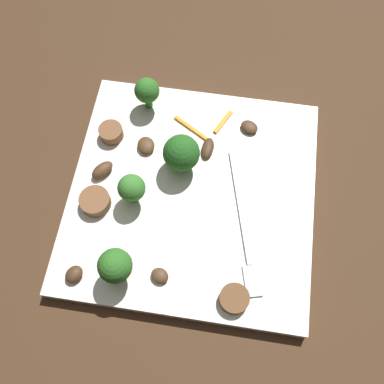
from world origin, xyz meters
name	(u,v)px	position (x,y,z in m)	size (l,w,h in m)	color
ground_plane	(192,198)	(0.00, 0.00, 0.00)	(1.40, 1.40, 0.00)	#422B19
plate	(192,195)	(0.00, 0.00, 0.01)	(0.29, 0.29, 0.02)	white
fork	(244,230)	(0.04, 0.07, 0.02)	(0.18, 0.06, 0.00)	silver
broccoli_floret_0	(181,153)	(-0.03, -0.02, 0.05)	(0.04, 0.04, 0.05)	#296420
broccoli_floret_1	(132,188)	(0.02, -0.07, 0.05)	(0.03, 0.03, 0.05)	#408630
broccoli_floret_2	(147,91)	(-0.11, -0.07, 0.05)	(0.03, 0.03, 0.05)	#347525
broccoli_floret_3	(115,266)	(0.11, -0.06, 0.05)	(0.04, 0.04, 0.05)	#347525
sausage_slice_0	(95,201)	(0.03, -0.11, 0.02)	(0.04, 0.04, 0.01)	brown
sausage_slice_1	(234,299)	(0.12, 0.06, 0.02)	(0.03, 0.03, 0.01)	brown
sausage_slice_2	(111,133)	(-0.06, -0.11, 0.03)	(0.03, 0.03, 0.02)	brown
mushroom_0	(249,127)	(-0.10, 0.06, 0.02)	(0.02, 0.02, 0.01)	#4C331E
mushroom_1	(146,145)	(-0.05, -0.07, 0.02)	(0.02, 0.02, 0.01)	#4C331E
mushroom_2	(208,148)	(-0.06, 0.01, 0.02)	(0.03, 0.01, 0.01)	#422B19
mushroom_3	(74,274)	(0.12, -0.11, 0.02)	(0.02, 0.02, 0.01)	#422B19
mushroom_4	(102,170)	(-0.01, -0.11, 0.02)	(0.03, 0.02, 0.01)	#4C331E
mushroom_5	(160,276)	(0.11, -0.02, 0.02)	(0.02, 0.02, 0.01)	#4C331E
pepper_strip_0	(192,128)	(-0.09, -0.01, 0.02)	(0.06, 0.00, 0.00)	orange
pepper_strip_1	(223,122)	(-0.10, 0.02, 0.02)	(0.04, 0.01, 0.00)	orange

